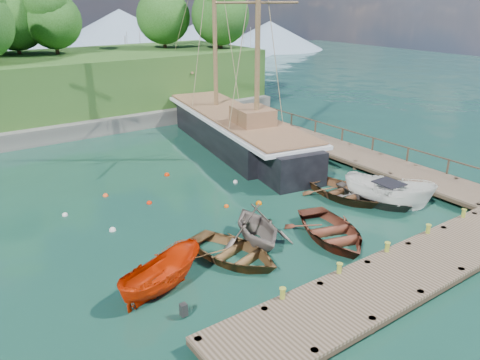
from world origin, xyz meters
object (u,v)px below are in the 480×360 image
Objects in this scene: motorboat_orange at (162,291)px; schooner at (235,132)px; rowboat_3 at (374,201)px; rowboat_2 at (331,239)px; rowboat_4 at (343,197)px; rowboat_0 at (233,259)px; cabin_boat_white at (386,206)px; rowboat_1 at (257,244)px.

motorboat_orange is 0.16× the size of schooner.
schooner is at bearing 89.33° from rowboat_3.
rowboat_2 is 1.02× the size of rowboat_4.
schooner reaches higher than rowboat_2.
motorboat_orange is at bearing 168.67° from rowboat_0.
cabin_boat_white is at bearing -92.68° from rowboat_3.
rowboat_3 is at bearing 35.73° from rowboat_2.
rowboat_4 is (9.29, 2.05, 0.00)m from rowboat_0.
rowboat_4 is 1.19× the size of motorboat_orange.
rowboat_1 is at bearing -98.82° from motorboat_orange.
rowboat_1 is at bearing 177.79° from rowboat_3.
rowboat_1 is 0.83× the size of rowboat_3.
cabin_boat_white is at bearing -77.93° from schooner.
rowboat_4 is at bearing 90.84° from cabin_boat_white.
motorboat_orange is 14.11m from cabin_boat_white.
motorboat_orange is at bearing -171.73° from rowboat_4.
schooner is (9.91, 14.28, 1.08)m from rowboat_0.
rowboat_0 is 5.17m from rowboat_2.
rowboat_3 is at bearing 65.14° from cabin_boat_white.
rowboat_3 is 0.98× the size of rowboat_4.
rowboat_0 is 0.18× the size of schooner.
schooner is (4.87, 15.43, 1.08)m from rowboat_2.
motorboat_orange reaches higher than rowboat_4.
motorboat_orange is (-14.11, -0.97, 0.00)m from rowboat_3.
rowboat_1 is at bearing -110.59° from schooner.
cabin_boat_white is (1.10, -2.28, 0.00)m from rowboat_4.
rowboat_0 is 0.94× the size of rowboat_4.
schooner is at bearing 84.95° from rowboat_4.
cabin_boat_white is (0.00, -0.85, 0.00)m from rowboat_3.
rowboat_3 is at bearing -104.23° from motorboat_orange.
motorboat_orange is 0.83× the size of cabin_boat_white.
rowboat_4 is at bearing -82.72° from schooner.
rowboat_4 is at bearing 26.72° from rowboat_1.
rowboat_0 is 3.73m from motorboat_orange.
rowboat_2 is at bearing -29.39° from rowboat_0.
rowboat_0 is at bearing -114.58° from schooner.
rowboat_4 is 0.19× the size of schooner.
rowboat_1 is 0.15× the size of schooner.
rowboat_0 is at bearing -175.48° from rowboat_2.
rowboat_1 reaches higher than rowboat_2.
rowboat_3 is 14.14m from motorboat_orange.
rowboat_4 is (7.55, 1.50, 0.00)m from rowboat_1.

